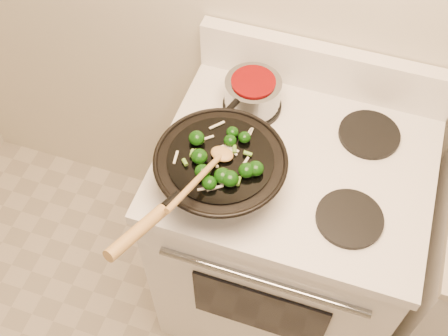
% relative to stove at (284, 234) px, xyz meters
% --- Properties ---
extents(stove, '(0.78, 0.67, 1.08)m').
position_rel_stove_xyz_m(stove, '(0.00, 0.00, 0.00)').
color(stove, white).
rests_on(stove, ground).
extents(wok, '(0.35, 0.57, 0.22)m').
position_rel_stove_xyz_m(wok, '(-0.18, -0.16, 0.52)').
color(wok, black).
rests_on(wok, stove).
extents(stirfry, '(0.24, 0.24, 0.04)m').
position_rel_stove_xyz_m(stirfry, '(-0.17, -0.17, 0.59)').
color(stirfry, black).
rests_on(stirfry, wok).
extents(wooden_spoon, '(0.09, 0.28, 0.10)m').
position_rel_stove_xyz_m(wooden_spoon, '(-0.19, -0.22, 0.60)').
color(wooden_spoon, '#AA7E43').
rests_on(wooden_spoon, wok).
extents(saucepan, '(0.17, 0.27, 0.10)m').
position_rel_stove_xyz_m(saucepan, '(-0.18, 0.15, 0.51)').
color(saucepan, gray).
rests_on(saucepan, stove).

